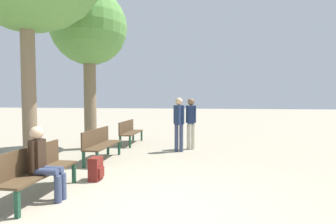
{
  "coord_description": "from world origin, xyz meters",
  "views": [
    {
      "loc": [
        0.82,
        -3.76,
        1.66
      ],
      "look_at": [
        -0.57,
        5.19,
        1.2
      ],
      "focal_mm": 28.0,
      "sensor_mm": 36.0,
      "label": 1
    }
  ],
  "objects_px": {
    "pedestrian_mid": "(179,121)",
    "backpack": "(96,169)",
    "pedestrian_near": "(191,120)",
    "bench_row_2": "(129,130)",
    "person_seated": "(44,161)",
    "bench_row_1": "(100,142)",
    "tree_row_1": "(89,29)",
    "bench_row_0": "(36,168)"
  },
  "relations": [
    {
      "from": "bench_row_1",
      "to": "bench_row_2",
      "type": "height_order",
      "value": "same"
    },
    {
      "from": "person_seated",
      "to": "pedestrian_mid",
      "type": "xyz_separation_m",
      "value": [
        1.74,
        4.25,
        0.32
      ]
    },
    {
      "from": "backpack",
      "to": "bench_row_2",
      "type": "bearing_deg",
      "value": 98.19
    },
    {
      "from": "bench_row_2",
      "to": "backpack",
      "type": "distance_m",
      "value": 4.31
    },
    {
      "from": "tree_row_1",
      "to": "bench_row_1",
      "type": "bearing_deg",
      "value": -57.21
    },
    {
      "from": "bench_row_2",
      "to": "pedestrian_near",
      "type": "bearing_deg",
      "value": -16.09
    },
    {
      "from": "bench_row_1",
      "to": "person_seated",
      "type": "relative_size",
      "value": 1.35
    },
    {
      "from": "bench_row_0",
      "to": "bench_row_2",
      "type": "relative_size",
      "value": 1.0
    },
    {
      "from": "tree_row_1",
      "to": "person_seated",
      "type": "bearing_deg",
      "value": -74.16
    },
    {
      "from": "bench_row_2",
      "to": "backpack",
      "type": "height_order",
      "value": "bench_row_2"
    },
    {
      "from": "pedestrian_mid",
      "to": "bench_row_1",
      "type": "bearing_deg",
      "value": -142.46
    },
    {
      "from": "pedestrian_near",
      "to": "pedestrian_mid",
      "type": "xyz_separation_m",
      "value": [
        -0.34,
        -0.46,
        0.01
      ]
    },
    {
      "from": "bench_row_0",
      "to": "pedestrian_near",
      "type": "distance_m",
      "value": 5.16
    },
    {
      "from": "pedestrian_mid",
      "to": "backpack",
      "type": "bearing_deg",
      "value": -113.27
    },
    {
      "from": "tree_row_1",
      "to": "pedestrian_near",
      "type": "distance_m",
      "value": 4.46
    },
    {
      "from": "bench_row_2",
      "to": "pedestrian_mid",
      "type": "relative_size",
      "value": 0.97
    },
    {
      "from": "tree_row_1",
      "to": "backpack",
      "type": "bearing_deg",
      "value": -63.08
    },
    {
      "from": "bench_row_0",
      "to": "bench_row_2",
      "type": "height_order",
      "value": "same"
    },
    {
      "from": "backpack",
      "to": "pedestrian_mid",
      "type": "bearing_deg",
      "value": 66.73
    },
    {
      "from": "person_seated",
      "to": "pedestrian_mid",
      "type": "distance_m",
      "value": 4.6
    },
    {
      "from": "bench_row_0",
      "to": "bench_row_2",
      "type": "xyz_separation_m",
      "value": [
        0.0,
        5.26,
        0.0
      ]
    },
    {
      "from": "pedestrian_near",
      "to": "pedestrian_mid",
      "type": "relative_size",
      "value": 0.99
    },
    {
      "from": "bench_row_0",
      "to": "pedestrian_near",
      "type": "relative_size",
      "value": 0.98
    },
    {
      "from": "bench_row_2",
      "to": "person_seated",
      "type": "relative_size",
      "value": 1.35
    },
    {
      "from": "tree_row_1",
      "to": "pedestrian_near",
      "type": "bearing_deg",
      "value": 7.15
    },
    {
      "from": "bench_row_1",
      "to": "bench_row_2",
      "type": "xyz_separation_m",
      "value": [
        0.0,
        2.63,
        0.0
      ]
    },
    {
      "from": "bench_row_0",
      "to": "bench_row_1",
      "type": "bearing_deg",
      "value": 90.0
    },
    {
      "from": "pedestrian_mid",
      "to": "person_seated",
      "type": "bearing_deg",
      "value": -112.26
    },
    {
      "from": "bench_row_2",
      "to": "pedestrian_near",
      "type": "distance_m",
      "value": 2.44
    },
    {
      "from": "bench_row_2",
      "to": "bench_row_1",
      "type": "bearing_deg",
      "value": -90.0
    },
    {
      "from": "bench_row_1",
      "to": "backpack",
      "type": "xyz_separation_m",
      "value": [
        0.61,
        -1.62,
        -0.26
      ]
    },
    {
      "from": "person_seated",
      "to": "backpack",
      "type": "height_order",
      "value": "person_seated"
    },
    {
      "from": "bench_row_2",
      "to": "tree_row_1",
      "type": "bearing_deg",
      "value": -132.85
    },
    {
      "from": "person_seated",
      "to": "bench_row_1",
      "type": "bearing_deg",
      "value": 94.56
    },
    {
      "from": "bench_row_0",
      "to": "backpack",
      "type": "bearing_deg",
      "value": 58.71
    },
    {
      "from": "bench_row_1",
      "to": "backpack",
      "type": "distance_m",
      "value": 1.76
    },
    {
      "from": "bench_row_0",
      "to": "bench_row_1",
      "type": "height_order",
      "value": "same"
    },
    {
      "from": "bench_row_0",
      "to": "person_seated",
      "type": "distance_m",
      "value": 0.29
    },
    {
      "from": "bench_row_2",
      "to": "tree_row_1",
      "type": "xyz_separation_m",
      "value": [
        -1.0,
        -1.08,
        3.42
      ]
    },
    {
      "from": "bench_row_0",
      "to": "bench_row_2",
      "type": "distance_m",
      "value": 5.26
    },
    {
      "from": "bench_row_2",
      "to": "pedestrian_mid",
      "type": "height_order",
      "value": "pedestrian_mid"
    },
    {
      "from": "bench_row_0",
      "to": "tree_row_1",
      "type": "xyz_separation_m",
      "value": [
        -1.0,
        4.18,
        3.42
      ]
    }
  ]
}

